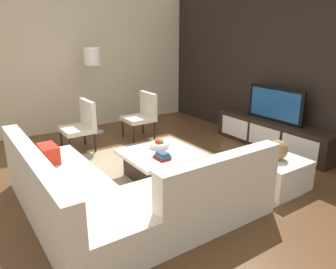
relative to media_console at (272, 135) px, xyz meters
name	(u,v)px	position (x,y,z in m)	size (l,w,h in m)	color
ground_plane	(159,181)	(0.00, -2.40, -0.25)	(14.00, 14.00, 0.00)	brown
feature_wall_back	(290,67)	(0.00, 0.30, 1.15)	(6.40, 0.12, 2.80)	black
side_wall_left	(82,61)	(-3.20, -2.20, 1.15)	(0.12, 5.20, 2.80)	beige
area_rug	(155,178)	(-0.10, -2.40, -0.24)	(2.97, 2.60, 0.01)	tan
media_console	(272,135)	(0.00, 0.00, 0.00)	(2.28, 0.46, 0.50)	black
television	(275,104)	(0.00, 0.00, 0.54)	(1.11, 0.06, 0.59)	black
sectional_couch	(118,195)	(0.53, -3.27, 0.04)	(2.46, 2.38, 0.84)	beige
coffee_table	(160,164)	(-0.10, -2.30, -0.05)	(0.93, 0.99, 0.38)	black
accent_chair_near	(82,123)	(-1.82, -2.79, 0.24)	(0.56, 0.51, 0.87)	black
floor_lamp	(93,62)	(-2.62, -2.20, 1.17)	(0.32, 0.32, 1.69)	#A5A5AA
ottoman	(275,173)	(1.02, -1.21, -0.05)	(0.70, 0.70, 0.40)	beige
fruit_bowl	(159,144)	(-0.28, -2.20, 0.18)	(0.28, 0.28, 0.13)	silver
accent_chair_far	(143,113)	(-1.85, -1.56, 0.24)	(0.53, 0.54, 0.87)	black
decorative_ball	(278,150)	(1.02, -1.21, 0.28)	(0.26, 0.26, 0.26)	#997247
book_stack	(162,156)	(0.12, -2.41, 0.17)	(0.22, 0.16, 0.10)	maroon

